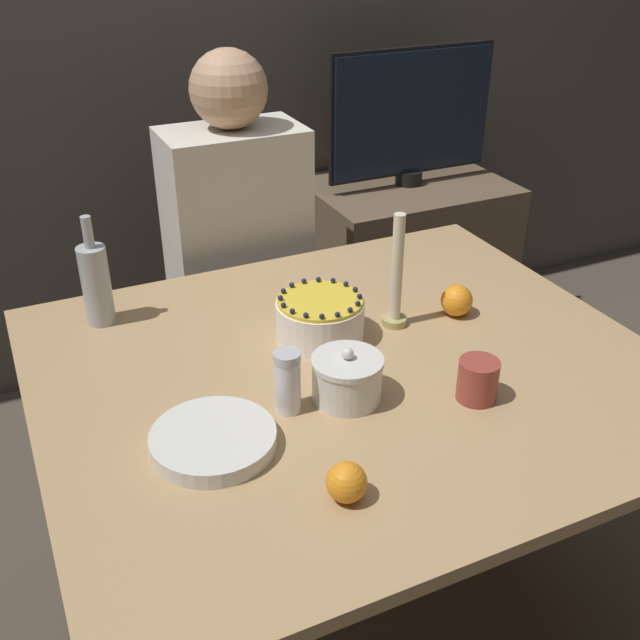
# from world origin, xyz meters

# --- Properties ---
(ground_plane) EXTENTS (12.00, 12.00, 0.00)m
(ground_plane) POSITION_xyz_m (0.00, 0.00, 0.00)
(ground_plane) COLOR #4C4238
(wall_behind) EXTENTS (8.00, 0.05, 2.60)m
(wall_behind) POSITION_xyz_m (0.00, 1.40, 1.30)
(wall_behind) COLOR #4C4742
(wall_behind) RESTS_ON ground_plane
(dining_table) EXTENTS (1.32, 1.14, 0.73)m
(dining_table) POSITION_xyz_m (0.00, 0.00, 0.63)
(dining_table) COLOR tan
(dining_table) RESTS_ON ground_plane
(cake) EXTENTS (0.20, 0.20, 0.11)m
(cake) POSITION_xyz_m (-0.01, 0.13, 0.78)
(cake) COLOR white
(cake) RESTS_ON dining_table
(sugar_bowl) EXTENTS (0.14, 0.14, 0.12)m
(sugar_bowl) POSITION_xyz_m (-0.06, -0.11, 0.78)
(sugar_bowl) COLOR silver
(sugar_bowl) RESTS_ON dining_table
(sugar_shaker) EXTENTS (0.05, 0.05, 0.13)m
(sugar_shaker) POSITION_xyz_m (-0.19, -0.09, 0.80)
(sugar_shaker) COLOR white
(sugar_shaker) RESTS_ON dining_table
(plate_stack) EXTENTS (0.23, 0.23, 0.03)m
(plate_stack) POSITION_xyz_m (-0.35, -0.14, 0.75)
(plate_stack) COLOR silver
(plate_stack) RESTS_ON dining_table
(candle) EXTENTS (0.06, 0.06, 0.28)m
(candle) POSITION_xyz_m (0.17, 0.11, 0.85)
(candle) COLOR tan
(candle) RESTS_ON dining_table
(bottle) EXTENTS (0.07, 0.07, 0.27)m
(bottle) POSITION_xyz_m (-0.45, 0.42, 0.84)
(bottle) COLOR #B2B7BC
(bottle) RESTS_ON dining_table
(cup) EXTENTS (0.08, 0.08, 0.09)m
(cup) POSITION_xyz_m (0.17, -0.22, 0.78)
(cup) COLOR #993D33
(cup) RESTS_ON dining_table
(orange_fruit_0) EXTENTS (0.07, 0.07, 0.07)m
(orange_fruit_0) POSITION_xyz_m (-0.19, -0.36, 0.77)
(orange_fruit_0) COLOR orange
(orange_fruit_0) RESTS_ON dining_table
(orange_fruit_1) EXTENTS (0.08, 0.08, 0.08)m
(orange_fruit_1) POSITION_xyz_m (0.33, 0.09, 0.77)
(orange_fruit_1) COLOR orange
(orange_fruit_1) RESTS_ON dining_table
(person_man_blue_shirt) EXTENTS (0.40, 0.34, 1.27)m
(person_man_blue_shirt) POSITION_xyz_m (0.01, 0.77, 0.56)
(person_man_blue_shirt) COLOR #473D33
(person_man_blue_shirt) RESTS_ON ground_plane
(side_cabinet) EXTENTS (0.73, 0.53, 0.68)m
(side_cabinet) POSITION_xyz_m (0.80, 1.09, 0.34)
(side_cabinet) COLOR brown
(side_cabinet) RESTS_ON ground_plane
(tv_monitor) EXTENTS (0.65, 0.10, 0.49)m
(tv_monitor) POSITION_xyz_m (0.80, 1.09, 0.93)
(tv_monitor) COLOR black
(tv_monitor) RESTS_ON side_cabinet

